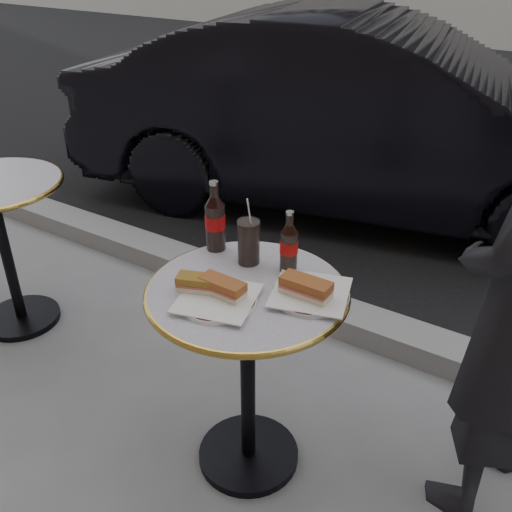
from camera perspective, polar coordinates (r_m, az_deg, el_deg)
The scene contains 13 objects.
ground at distance 2.20m, azimuth -0.74°, elevation -19.41°, with size 80.00×80.00×0.00m, color gray.
curb at distance 2.77m, azimuth 9.61°, elevation -6.51°, with size 40.00×0.20×0.12m, color gray.
bistro_table at distance 1.94m, azimuth -0.82°, elevation -12.33°, with size 0.62×0.62×0.73m, color #BAB2C4, non-canonical shape.
bistro_table_second at distance 2.87m, azimuth -23.67°, elevation 0.04°, with size 0.62×0.62×0.73m, color #BAB2C4, non-canonical shape.
plate_left at distance 1.66m, azimuth -3.87°, elevation -4.45°, with size 0.23×0.23×0.01m, color white.
plate_right at distance 1.69m, azimuth 5.46°, elevation -3.85°, with size 0.23×0.23×0.01m, color silver.
sandwich_left_a at distance 1.68m, azimuth -5.68°, elevation -2.82°, with size 0.13×0.06×0.05m, color olive.
sandwich_left_b at distance 1.65m, azimuth -3.37°, elevation -3.23°, with size 0.14×0.06×0.05m, color #9B5227.
sandwich_right at distance 1.65m, azimuth 5.00°, elevation -3.25°, with size 0.15×0.07×0.05m, color #9B5327.
cola_bottle_left at distance 1.88m, azimuth -4.12°, elevation 4.03°, with size 0.07×0.07×0.24m, color black, non-canonical shape.
cola_bottle_right at distance 1.76m, azimuth 3.33°, elevation 1.43°, with size 0.06×0.06×0.21m, color black, non-canonical shape.
cola_glass at distance 1.81m, azimuth -0.74°, elevation 1.43°, with size 0.07×0.07×0.15m, color black.
parked_car at distance 3.87m, azimuth 11.20°, elevation 13.59°, with size 3.82×1.33×1.26m, color black.
Camera 1 is at (0.80, -1.20, 1.67)m, focal length 40.00 mm.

